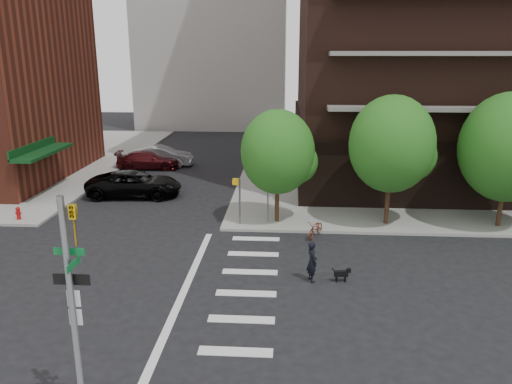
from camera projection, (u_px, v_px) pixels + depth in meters
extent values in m
plane|color=black|center=(171.00, 291.00, 19.95)|extent=(120.00, 120.00, 0.00)
cube|color=gray|center=(481.00, 167.00, 41.20)|extent=(39.00, 33.00, 0.15)
cube|color=silver|center=(235.00, 352.00, 15.92)|extent=(2.40, 0.50, 0.01)
cube|color=silver|center=(241.00, 319.00, 17.84)|extent=(2.40, 0.50, 0.01)
cube|color=silver|center=(246.00, 293.00, 19.76)|extent=(2.40, 0.50, 0.01)
cube|color=silver|center=(250.00, 272.00, 21.68)|extent=(2.40, 0.50, 0.01)
cube|color=silver|center=(253.00, 254.00, 23.60)|extent=(2.40, 0.50, 0.01)
cube|color=silver|center=(256.00, 239.00, 25.52)|extent=(2.40, 0.50, 0.01)
cube|color=silver|center=(184.00, 292.00, 19.92)|extent=(0.30, 13.00, 0.01)
cube|color=black|center=(451.00, 140.00, 41.28)|extent=(25.50, 25.50, 4.00)
cube|color=#0C3814|center=(43.00, 152.00, 32.35)|extent=(1.40, 6.00, 0.20)
cylinder|color=#301E11|center=(277.00, 201.00, 27.51)|extent=(0.24, 0.24, 2.30)
sphere|color=#235B19|center=(278.00, 152.00, 26.76)|extent=(4.00, 4.00, 4.00)
cylinder|color=#301E11|center=(387.00, 200.00, 27.09)|extent=(0.24, 0.24, 2.60)
sphere|color=#235B19|center=(392.00, 144.00, 26.25)|extent=(4.50, 4.50, 4.50)
cylinder|color=#301E11|center=(500.00, 205.00, 26.75)|extent=(0.24, 0.24, 2.30)
sphere|color=#235B19|center=(509.00, 147.00, 25.90)|extent=(5.00, 5.00, 5.00)
cylinder|color=slate|center=(73.00, 316.00, 11.93)|extent=(0.16, 0.16, 6.00)
imported|color=gold|center=(74.00, 226.00, 11.28)|extent=(0.16, 0.20, 1.00)
cube|color=#0A5926|center=(69.00, 251.00, 11.63)|extent=(0.75, 0.02, 0.18)
cube|color=#0A5926|center=(74.00, 264.00, 11.55)|extent=(0.02, 0.75, 0.18)
cube|color=black|center=(72.00, 279.00, 11.80)|extent=(0.90, 0.02, 0.28)
cube|color=silver|center=(74.00, 299.00, 11.93)|extent=(0.32, 0.02, 0.42)
cube|color=silver|center=(76.00, 317.00, 12.07)|extent=(0.32, 0.02, 0.42)
cylinder|color=slate|center=(240.00, 201.00, 26.92)|extent=(0.10, 0.10, 2.60)
cube|color=gold|center=(236.00, 182.00, 26.64)|extent=(0.32, 0.25, 0.32)
cylinder|color=slate|center=(268.00, 203.00, 27.36)|extent=(0.08, 0.08, 2.20)
cube|color=gold|center=(268.00, 188.00, 26.97)|extent=(0.64, 0.02, 0.64)
cylinder|color=#A50C0C|center=(18.00, 214.00, 27.98)|extent=(0.22, 0.22, 0.60)
sphere|color=#A50C0C|center=(18.00, 209.00, 27.90)|extent=(0.24, 0.24, 0.24)
imported|color=black|center=(134.00, 184.00, 32.80)|extent=(3.17, 6.26, 1.69)
imported|color=#451014|center=(148.00, 160.00, 40.59)|extent=(2.39, 5.18, 1.47)
imported|color=gray|center=(162.00, 156.00, 41.59)|extent=(2.14, 5.21, 1.68)
imported|color=maroon|center=(316.00, 229.00, 25.69)|extent=(1.27, 1.82, 0.91)
imported|color=black|center=(312.00, 261.00, 20.63)|extent=(0.74, 0.61, 1.74)
cube|color=black|center=(341.00, 274.00, 20.70)|extent=(0.58, 0.25, 0.23)
cube|color=black|center=(349.00, 270.00, 20.67)|extent=(0.18, 0.15, 0.16)
cylinder|color=black|center=(345.00, 278.00, 20.80)|extent=(0.06, 0.06, 0.25)
cylinder|color=black|center=(337.00, 279.00, 20.72)|extent=(0.06, 0.06, 0.25)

